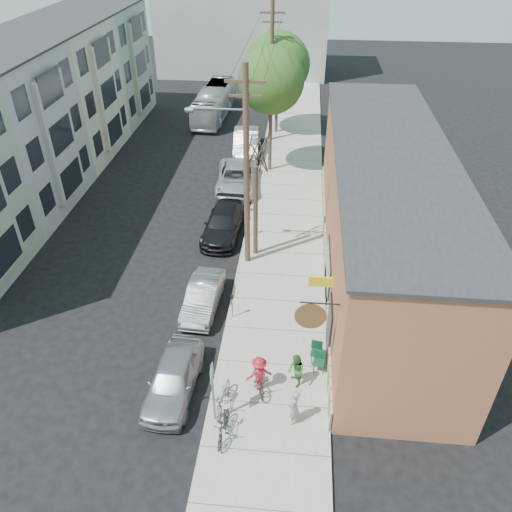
# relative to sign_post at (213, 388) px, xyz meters

# --- Properties ---
(ground) EXTENTS (120.00, 120.00, 0.00)m
(ground) POSITION_rel_sign_post_xyz_m (-2.35, 4.85, -1.83)
(ground) COLOR black
(sidewalk) EXTENTS (4.50, 58.00, 0.15)m
(sidewalk) POSITION_rel_sign_post_xyz_m (1.90, 15.85, -1.76)
(sidewalk) COLOR #A9A69C
(sidewalk) RESTS_ON ground
(cafe_building) EXTENTS (6.60, 20.20, 6.61)m
(cafe_building) POSITION_rel_sign_post_xyz_m (6.64, 9.84, 1.47)
(cafe_building) COLOR #A05B3B
(cafe_building) RESTS_ON ground
(apartment_row) EXTENTS (6.30, 32.00, 9.00)m
(apartment_row) POSITION_rel_sign_post_xyz_m (-14.20, 18.85, 2.67)
(apartment_row) COLOR #95A58C
(apartment_row) RESTS_ON ground
(end_cap_building) EXTENTS (18.00, 8.00, 12.00)m
(end_cap_building) POSITION_rel_sign_post_xyz_m (-4.35, 46.85, 4.17)
(end_cap_building) COLOR #A4A5A0
(end_cap_building) RESTS_ON ground
(sign_post) EXTENTS (0.07, 0.45, 2.80)m
(sign_post) POSITION_rel_sign_post_xyz_m (0.00, 0.00, 0.00)
(sign_post) COLOR slate
(sign_post) RESTS_ON sidewalk
(parking_meter_near) EXTENTS (0.14, 0.14, 1.24)m
(parking_meter_near) POSITION_rel_sign_post_xyz_m (-0.10, 5.51, -0.85)
(parking_meter_near) COLOR slate
(parking_meter_near) RESTS_ON sidewalk
(parking_meter_far) EXTENTS (0.14, 0.14, 1.24)m
(parking_meter_far) POSITION_rel_sign_post_xyz_m (-0.10, 12.35, -0.85)
(parking_meter_far) COLOR slate
(parking_meter_far) RESTS_ON sidewalk
(utility_pole_near) EXTENTS (3.57, 0.28, 10.00)m
(utility_pole_near) POSITION_rel_sign_post_xyz_m (0.04, 9.96, 3.58)
(utility_pole_near) COLOR #503A28
(utility_pole_near) RESTS_ON sidewalk
(utility_pole_far) EXTENTS (1.80, 0.28, 10.00)m
(utility_pole_far) POSITION_rel_sign_post_xyz_m (0.10, 26.74, 3.51)
(utility_pole_far) COLOR #503A28
(utility_pole_far) RESTS_ON sidewalk
(tree_bare) EXTENTS (0.24, 0.24, 5.03)m
(tree_bare) POSITION_rel_sign_post_xyz_m (0.45, 10.69, 0.83)
(tree_bare) COLOR #44392C
(tree_bare) RESTS_ON sidewalk
(tree_leafy_mid) EXTENTS (4.27, 4.27, 8.29)m
(tree_leafy_mid) POSITION_rel_sign_post_xyz_m (0.45, 21.15, 4.46)
(tree_leafy_mid) COLOR #44392C
(tree_leafy_mid) RESTS_ON sidewalk
(tree_leafy_far) EXTENTS (4.95, 4.95, 7.79)m
(tree_leafy_far) POSITION_rel_sign_post_xyz_m (0.45, 28.41, 3.63)
(tree_leafy_far) COLOR #44392C
(tree_leafy_far) RESTS_ON sidewalk
(patio_chair_a) EXTENTS (0.59, 0.59, 0.88)m
(patio_chair_a) POSITION_rel_sign_post_xyz_m (3.65, 3.22, -1.24)
(patio_chair_a) COLOR #113D25
(patio_chair_a) RESTS_ON sidewalk
(patio_chair_b) EXTENTS (0.59, 0.59, 0.88)m
(patio_chair_b) POSITION_rel_sign_post_xyz_m (3.74, 2.70, -1.24)
(patio_chair_b) COLOR #113D25
(patio_chair_b) RESTS_ON sidewalk
(patron_grey) EXTENTS (0.55, 0.66, 1.56)m
(patron_grey) POSITION_rel_sign_post_xyz_m (2.82, 0.16, -0.90)
(patron_grey) COLOR gray
(patron_grey) RESTS_ON sidewalk
(patron_green) EXTENTS (0.80, 0.89, 1.50)m
(patron_green) POSITION_rel_sign_post_xyz_m (2.84, 1.88, -0.93)
(patron_green) COLOR #2C692A
(patron_green) RESTS_ON sidewalk
(cyclist) EXTENTS (1.16, 0.91, 1.57)m
(cyclist) POSITION_rel_sign_post_xyz_m (1.46, 1.57, -0.90)
(cyclist) COLOR maroon
(cyclist) RESTS_ON sidewalk
(cyclist_bike) EXTENTS (1.06, 1.80, 0.89)m
(cyclist_bike) POSITION_rel_sign_post_xyz_m (1.46, 1.57, -1.24)
(cyclist_bike) COLOR black
(cyclist_bike) RESTS_ON sidewalk
(parked_bike_a) EXTENTS (0.60, 1.70, 1.00)m
(parked_bike_a) POSITION_rel_sign_post_xyz_m (0.41, -0.66, -1.18)
(parked_bike_a) COLOR black
(parked_bike_a) RESTS_ON sidewalk
(parked_bike_b) EXTENTS (0.81, 1.91, 0.98)m
(parked_bike_b) POSITION_rel_sign_post_xyz_m (0.23, 0.59, -1.19)
(parked_bike_b) COLOR slate
(parked_bike_b) RESTS_ON sidewalk
(car_0) EXTENTS (1.88, 4.28, 1.43)m
(car_0) POSITION_rel_sign_post_xyz_m (-1.77, 1.23, -1.12)
(car_0) COLOR #9999A0
(car_0) RESTS_ON ground
(car_1) EXTENTS (1.56, 3.98, 1.29)m
(car_1) POSITION_rel_sign_post_xyz_m (-1.55, 6.19, -1.19)
(car_1) COLOR #93979A
(car_1) RESTS_ON ground
(car_2) EXTENTS (2.20, 4.94, 1.41)m
(car_2) POSITION_rel_sign_post_xyz_m (-1.55, 12.59, -1.13)
(car_2) COLOR black
(car_2) RESTS_ON ground
(car_3) EXTENTS (2.92, 5.65, 1.52)m
(car_3) POSITION_rel_sign_post_xyz_m (-1.55, 18.25, -1.07)
(car_3) COLOR silver
(car_3) RESTS_ON ground
(car_4) EXTENTS (2.26, 5.33, 1.71)m
(car_4) POSITION_rel_sign_post_xyz_m (-1.55, 24.09, -0.98)
(car_4) COLOR #A4A6AB
(car_4) RESTS_ON ground
(bus) EXTENTS (2.61, 9.37, 2.58)m
(bus) POSITION_rel_sign_post_xyz_m (-5.24, 31.88, -0.54)
(bus) COLOR silver
(bus) RESTS_ON ground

